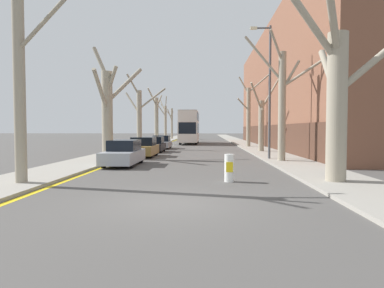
{
  "coord_description": "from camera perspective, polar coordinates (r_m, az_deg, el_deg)",
  "views": [
    {
      "loc": [
        1.05,
        -9.58,
        2.1
      ],
      "look_at": [
        -0.76,
        33.26,
        0.2
      ],
      "focal_mm": 32.0,
      "sensor_mm": 36.0,
      "label": 1
    }
  ],
  "objects": [
    {
      "name": "street_tree_left_0",
      "position": [
        14.19,
        -26.85,
        10.5
      ],
      "size": [
        4.05,
        1.57,
        9.35
      ],
      "color": "gray",
      "rests_on": "ground"
    },
    {
      "name": "lamp_post",
      "position": [
        23.54,
        12.63,
        9.35
      ],
      "size": [
        1.4,
        0.2,
        8.9
      ],
      "color": "#4C4F54",
      "rests_on": "ground"
    },
    {
      "name": "street_tree_right_2",
      "position": [
        31.09,
        11.52,
        3.64
      ],
      "size": [
        3.0,
        2.79,
        6.62
      ],
      "color": "gray",
      "rests_on": "ground"
    },
    {
      "name": "street_tree_left_2",
      "position": [
        35.26,
        -8.75,
        4.56
      ],
      "size": [
        4.45,
        1.92,
        7.6
      ],
      "color": "gray",
      "rests_on": "ground"
    },
    {
      "name": "street_tree_left_1",
      "position": [
        24.59,
        -13.85,
        5.69
      ],
      "size": [
        3.34,
        4.32,
        7.85
      ],
      "color": "gray",
      "rests_on": "ground"
    },
    {
      "name": "traffic_bollard",
      "position": [
        13.65,
        6.22,
        -3.99
      ],
      "size": [
        0.38,
        0.39,
        1.1
      ],
      "color": "white",
      "rests_on": "ground"
    },
    {
      "name": "double_decker_bus",
      "position": [
        48.29,
        -0.44,
        3.09
      ],
      "size": [
        2.49,
        10.82,
        4.52
      ],
      "color": "silver",
      "rests_on": "ground"
    },
    {
      "name": "parked_car_2",
      "position": [
        31.25,
        -6.35,
        -0.13
      ],
      "size": [
        1.76,
        3.9,
        1.39
      ],
      "color": "black",
      "rests_on": "ground"
    },
    {
      "name": "street_tree_right_0",
      "position": [
        14.06,
        22.92,
        7.01
      ],
      "size": [
        3.92,
        3.64,
        6.86
      ],
      "color": "gray",
      "rests_on": "ground"
    },
    {
      "name": "street_tree_right_3",
      "position": [
        39.28,
        9.47,
        4.95
      ],
      "size": [
        3.93,
        2.27,
        8.48
      ],
      "color": "gray",
      "rests_on": "ground"
    },
    {
      "name": "parked_car_0",
      "position": [
        20.11,
        -11.29,
        -1.54
      ],
      "size": [
        1.72,
        4.49,
        1.45
      ],
      "color": "#9EA3AD",
      "rests_on": "ground"
    },
    {
      "name": "street_tree_left_4",
      "position": [
        58.86,
        -4.51,
        3.87
      ],
      "size": [
        2.03,
        3.15,
        7.65
      ],
      "color": "gray",
      "rests_on": "ground"
    },
    {
      "name": "ground_plane",
      "position": [
        9.86,
        -3.78,
        -9.76
      ],
      "size": [
        300.0,
        300.0,
        0.0
      ],
      "primitive_type": "plane",
      "color": "#4C4947"
    },
    {
      "name": "sidewalk_right",
      "position": [
        59.84,
        7.45,
        0.56
      ],
      "size": [
        3.01,
        120.0,
        0.12
      ],
      "primitive_type": "cube",
      "color": "gray",
      "rests_on": "ground"
    },
    {
      "name": "sidewalk_left",
      "position": [
        60.06,
        -4.61,
        0.58
      ],
      "size": [
        3.01,
        120.0,
        0.12
      ],
      "primitive_type": "cube",
      "color": "gray",
      "rests_on": "ground"
    },
    {
      "name": "kerb_line_stripe",
      "position": [
        59.88,
        -3.01,
        0.53
      ],
      "size": [
        0.24,
        120.0,
        0.01
      ],
      "primitive_type": "cube",
      "color": "yellow",
      "rests_on": "ground"
    },
    {
      "name": "street_tree_left_5",
      "position": [
        69.75,
        -3.45,
        3.64
      ],
      "size": [
        2.45,
        3.52,
        7.16
      ],
      "color": "gray",
      "rests_on": "ground"
    },
    {
      "name": "building_facade_right",
      "position": [
        42.24,
        18.78,
        8.8
      ],
      "size": [
        10.08,
        44.96,
        13.63
      ],
      "color": "brown",
      "rests_on": "ground"
    },
    {
      "name": "parked_car_1",
      "position": [
        26.08,
        -8.11,
        -0.58
      ],
      "size": [
        1.84,
        4.12,
        1.47
      ],
      "color": "olive",
      "rests_on": "ground"
    },
    {
      "name": "street_tree_right_1",
      "position": [
        22.11,
        14.8,
        7.28
      ],
      "size": [
        4.87,
        3.2,
        8.06
      ],
      "color": "gray",
      "rests_on": "ground"
    },
    {
      "name": "parked_car_3",
      "position": [
        36.43,
        -5.1,
        0.26
      ],
      "size": [
        1.86,
        3.99,
        1.41
      ],
      "color": "#9EA3AD",
      "rests_on": "ground"
    },
    {
      "name": "street_tree_left_3",
      "position": [
        47.33,
        -5.96,
        4.25
      ],
      "size": [
        1.73,
        3.93,
        7.57
      ],
      "color": "gray",
      "rests_on": "ground"
    }
  ]
}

